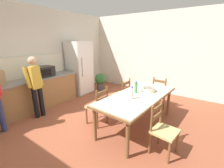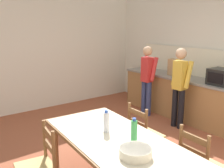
# 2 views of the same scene
# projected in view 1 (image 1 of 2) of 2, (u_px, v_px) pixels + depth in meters

# --- Properties ---
(ground_plane) EXTENTS (8.32, 8.32, 0.00)m
(ground_plane) POSITION_uv_depth(u_px,v_px,m) (102.00, 128.00, 3.42)
(ground_plane) COLOR brown
(wall_back) EXTENTS (6.52, 0.12, 2.90)m
(wall_back) POSITION_uv_depth(u_px,v_px,m) (31.00, 57.00, 4.46)
(wall_back) COLOR silver
(wall_back) RESTS_ON ground
(wall_right) EXTENTS (0.12, 5.20, 2.90)m
(wall_right) POSITION_uv_depth(u_px,v_px,m) (155.00, 53.00, 5.59)
(wall_right) COLOR silver
(wall_right) RESTS_ON ground
(kitchen_counter) EXTENTS (3.31, 0.66, 0.89)m
(kitchen_counter) POSITION_uv_depth(u_px,v_px,m) (21.00, 98.00, 3.99)
(kitchen_counter) COLOR #9E7042
(kitchen_counter) RESTS_ON ground
(counter_splashback) EXTENTS (3.27, 0.03, 0.60)m
(counter_splashback) POSITION_uv_depth(u_px,v_px,m) (10.00, 69.00, 3.95)
(counter_splashback) COLOR #EFE8CB
(counter_splashback) RESTS_ON kitchen_counter
(refrigerator) EXTENTS (0.76, 0.73, 1.89)m
(refrigerator) POSITION_uv_depth(u_px,v_px,m) (80.00, 68.00, 5.52)
(refrigerator) COLOR white
(refrigerator) RESTS_ON ground
(microwave) EXTENTS (0.50, 0.39, 0.30)m
(microwave) POSITION_uv_depth(u_px,v_px,m) (44.00, 71.00, 4.40)
(microwave) COLOR black
(microwave) RESTS_ON kitchen_counter
(dining_table) EXTENTS (2.24, 1.10, 0.76)m
(dining_table) POSITION_uv_depth(u_px,v_px,m) (138.00, 98.00, 3.33)
(dining_table) COLOR brown
(dining_table) RESTS_ON ground
(bottle_near_centre) EXTENTS (0.07, 0.07, 0.27)m
(bottle_near_centre) POSITION_uv_depth(u_px,v_px,m) (132.00, 93.00, 3.07)
(bottle_near_centre) COLOR silver
(bottle_near_centre) RESTS_ON dining_table
(bottle_off_centre) EXTENTS (0.07, 0.07, 0.27)m
(bottle_off_centre) POSITION_uv_depth(u_px,v_px,m) (136.00, 88.00, 3.43)
(bottle_off_centre) COLOR green
(bottle_off_centre) RESTS_ON dining_table
(serving_bowl) EXTENTS (0.32, 0.32, 0.09)m
(serving_bowl) POSITION_uv_depth(u_px,v_px,m) (149.00, 89.00, 3.54)
(serving_bowl) COLOR beige
(serving_bowl) RESTS_ON dining_table
(chair_head_end) EXTENTS (0.44, 0.46, 0.91)m
(chair_head_end) POSITION_uv_depth(u_px,v_px,m) (160.00, 92.00, 4.44)
(chair_head_end) COLOR brown
(chair_head_end) RESTS_ON ground
(chair_side_near_left) EXTENTS (0.47, 0.45, 0.91)m
(chair_side_near_left) POSITION_uv_depth(u_px,v_px,m) (163.00, 130.00, 2.57)
(chair_side_near_left) COLOR brown
(chair_side_near_left) RESTS_ON ground
(chair_side_far_left) EXTENTS (0.43, 0.41, 0.91)m
(chair_side_far_left) POSITION_uv_depth(u_px,v_px,m) (98.00, 106.00, 3.49)
(chair_side_far_left) COLOR brown
(chair_side_far_left) RESTS_ON ground
(chair_side_far_right) EXTENTS (0.44, 0.42, 0.91)m
(chair_side_far_right) POSITION_uv_depth(u_px,v_px,m) (122.00, 95.00, 4.23)
(chair_side_far_right) COLOR brown
(chair_side_far_right) RESTS_ON ground
(person_at_counter) EXTENTS (0.39, 0.27, 1.56)m
(person_at_counter) POSITION_uv_depth(u_px,v_px,m) (36.00, 84.00, 3.71)
(person_at_counter) COLOR black
(person_at_counter) RESTS_ON ground
(potted_plant) EXTENTS (0.44, 0.44, 0.67)m
(potted_plant) POSITION_uv_depth(u_px,v_px,m) (100.00, 80.00, 5.97)
(potted_plant) COLOR #4C4C51
(potted_plant) RESTS_ON ground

